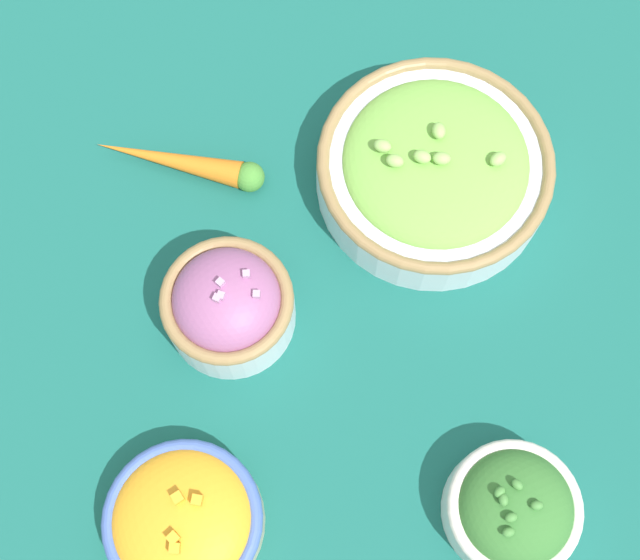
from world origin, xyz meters
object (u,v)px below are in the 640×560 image
bowl_red_onion (228,305)px  loose_carrot (184,163)px  bowl_squash (183,521)px  bowl_lettuce (434,168)px  bowl_broccoli (513,509)px

bowl_red_onion → loose_carrot: 0.16m
bowl_red_onion → loose_carrot: bearing=14.7°
bowl_squash → loose_carrot: bearing=-0.7°
bowl_red_onion → bowl_lettuce: bowl_red_onion is taller
bowl_broccoli → loose_carrot: 0.43m
bowl_lettuce → bowl_squash: 0.39m
bowl_red_onion → bowl_lettuce: size_ratio=0.53×
bowl_lettuce → bowl_squash: (-0.30, 0.24, -0.01)m
bowl_lettuce → bowl_squash: bowl_lettuce is taller
bowl_broccoli → loose_carrot: (0.34, 0.27, -0.02)m
loose_carrot → bowl_lettuce: bearing=-170.6°
loose_carrot → bowl_squash: bearing=106.0°
bowl_broccoli → bowl_lettuce: bearing=6.2°
bowl_lettuce → bowl_broccoli: bowl_lettuce is taller
bowl_broccoli → loose_carrot: size_ratio=0.68×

